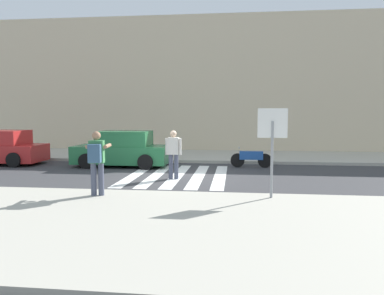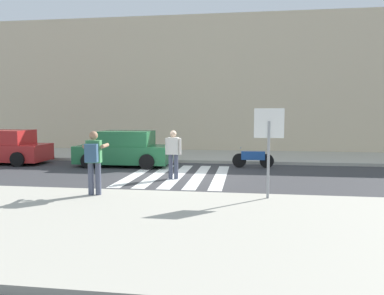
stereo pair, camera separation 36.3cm
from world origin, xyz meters
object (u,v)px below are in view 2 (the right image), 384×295
photographer_with_backpack (94,157)px  parked_car_red (4,148)px  parked_car_green (125,150)px  stop_sign (269,133)px  motorcycle (253,158)px  pedestrian_crossing (173,152)px

photographer_with_backpack → parked_car_red: size_ratio=0.42×
parked_car_red → parked_car_green: 5.79m
parked_car_green → stop_sign: bearing=-45.7°
parked_car_red → motorcycle: size_ratio=2.33×
parked_car_green → motorcycle: (5.58, 0.30, -0.31)m
pedestrian_crossing → parked_car_red: pedestrian_crossing is taller
photographer_with_backpack → pedestrian_crossing: photographer_with_backpack is taller
stop_sign → motorcycle: bearing=92.4°
pedestrian_crossing → parked_car_red: bearing=161.5°
stop_sign → photographer_with_backpack: size_ratio=1.35×
parked_car_green → motorcycle: parked_car_green is taller
photographer_with_backpack → motorcycle: photographer_with_backpack is taller
parked_car_red → motorcycle: 11.38m
stop_sign → parked_car_green: bearing=134.3°
stop_sign → parked_car_red: stop_sign is taller
parked_car_red → photographer_with_backpack: bearing=-41.9°
parked_car_red → parked_car_green: same height
pedestrian_crossing → motorcycle: size_ratio=0.98×
photographer_with_backpack → stop_sign: bearing=3.7°
pedestrian_crossing → motorcycle: 4.28m
parked_car_red → motorcycle: (11.37, 0.30, -0.31)m
photographer_with_backpack → parked_car_red: (-7.03, 6.30, -0.44)m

